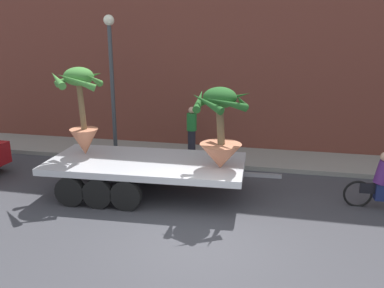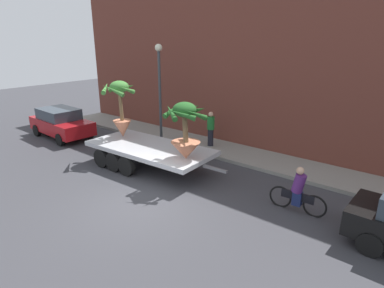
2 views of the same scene
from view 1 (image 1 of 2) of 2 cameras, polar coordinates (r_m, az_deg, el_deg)
name	(u,v)px [view 1 (image 1 of 2)]	position (r m, az deg, el deg)	size (l,w,h in m)	color
ground_plane	(198,243)	(8.93, 0.86, -13.98)	(60.00, 60.00, 0.00)	#38383D
sidewalk	(232,157)	(14.46, 5.74, -1.88)	(24.00, 2.20, 0.15)	gray
building_facade	(241,31)	(15.48, 6.98, 15.77)	(24.00, 1.20, 8.95)	brown
flatbed_trailer	(138,167)	(11.33, -7.70, -3.30)	(6.47, 2.73, 0.98)	#B7BABF
potted_palm_rear	(220,130)	(10.24, 4.07, 1.95)	(1.54, 1.64, 2.13)	#C17251
potted_palm_middle	(81,108)	(11.75, -15.54, 4.94)	(1.61, 1.66, 2.52)	#C17251
cyclist	(382,184)	(11.41, 25.44, -5.12)	(1.84, 0.36, 1.54)	black
pedestrian_near_gate	(192,129)	(14.41, -0.05, 2.13)	(0.36, 0.36, 1.71)	black
street_lamp	(111,68)	(14.15, -11.43, 10.56)	(0.36, 0.36, 4.83)	#383D42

